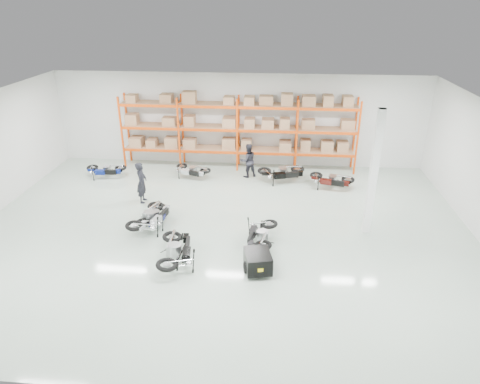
# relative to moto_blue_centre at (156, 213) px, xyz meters

# --- Properties ---
(room) EXTENTS (18.00, 18.00, 18.00)m
(room) POSITION_rel_moto_blue_centre_xyz_m (2.48, -0.34, 1.77)
(room) COLOR #A6B9A6
(room) RESTS_ON ground
(pallet_rack) EXTENTS (11.28, 0.98, 3.62)m
(pallet_rack) POSITION_rel_moto_blue_centre_xyz_m (2.48, 6.11, 1.78)
(pallet_rack) COLOR #DA450B
(pallet_rack) RESTS_ON ground
(structural_column) EXTENTS (0.25, 0.25, 4.50)m
(structural_column) POSITION_rel_moto_blue_centre_xyz_m (7.68, 0.16, 1.77)
(structural_column) COLOR white
(structural_column) RESTS_ON ground
(moto_blue_centre) EXTENTS (1.00, 1.67, 1.02)m
(moto_blue_centre) POSITION_rel_moto_blue_centre_xyz_m (0.00, 0.00, 0.00)
(moto_blue_centre) COLOR #07084C
(moto_blue_centre) RESTS_ON ground
(moto_silver_left) EXTENTS (1.33, 2.06, 1.23)m
(moto_silver_left) POSITION_rel_moto_blue_centre_xyz_m (-0.09, -0.32, 0.10)
(moto_silver_left) COLOR #A9ABB0
(moto_silver_left) RESTS_ON ground
(moto_black_far_left) EXTENTS (1.21, 2.06, 1.26)m
(moto_black_far_left) POSITION_rel_moto_blue_centre_xyz_m (1.35, -2.46, 0.12)
(moto_black_far_left) COLOR black
(moto_black_far_left) RESTS_ON ground
(moto_touring_right) EXTENTS (1.07, 1.83, 1.12)m
(moto_touring_right) POSITION_rel_moto_blue_centre_xyz_m (3.90, -1.13, 0.05)
(moto_touring_right) COLOR black
(moto_touring_right) RESTS_ON ground
(trailer) EXTENTS (0.96, 1.67, 0.68)m
(trailer) POSITION_rel_moto_blue_centre_xyz_m (3.90, -2.73, -0.08)
(trailer) COLOR black
(trailer) RESTS_ON ground
(moto_back_a) EXTENTS (1.65, 0.90, 1.04)m
(moto_back_a) POSITION_rel_moto_blue_centre_xyz_m (-3.57, 4.23, 0.01)
(moto_back_a) COLOR navy
(moto_back_a) RESTS_ON ground
(moto_back_b) EXTENTS (1.73, 1.29, 1.01)m
(moto_back_b) POSITION_rel_moto_blue_centre_xyz_m (0.43, 4.56, -0.01)
(moto_back_b) COLOR silver
(moto_back_b) RESTS_ON ground
(moto_back_c) EXTENTS (2.04, 1.34, 1.22)m
(moto_back_c) POSITION_rel_moto_blue_centre_xyz_m (4.66, 4.46, 0.09)
(moto_back_c) COLOR black
(moto_back_c) RESTS_ON ground
(moto_back_d) EXTENTS (1.86, 1.27, 1.10)m
(moto_back_d) POSITION_rel_moto_blue_centre_xyz_m (6.81, 3.91, 0.04)
(moto_back_d) COLOR #40100C
(moto_back_d) RESTS_ON ground
(person_left) EXTENTS (0.44, 0.64, 1.72)m
(person_left) POSITION_rel_moto_blue_centre_xyz_m (-1.07, 1.85, 0.38)
(person_left) COLOR black
(person_left) RESTS_ON ground
(person_back) EXTENTS (0.97, 0.89, 1.61)m
(person_back) POSITION_rel_moto_blue_centre_xyz_m (3.06, 4.91, 0.33)
(person_back) COLOR #22212A
(person_back) RESTS_ON ground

